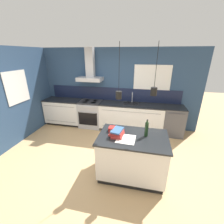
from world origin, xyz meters
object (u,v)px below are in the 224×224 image
at_px(bottle_on_island, 147,129).
at_px(book_stack, 117,133).
at_px(oven_range, 91,114).
at_px(dishwasher, 173,121).
at_px(red_supply_box, 114,129).

distance_m(bottle_on_island, book_stack, 0.57).
height_order(oven_range, dishwasher, same).
relative_size(oven_range, red_supply_box, 4.65).
relative_size(oven_range, book_stack, 2.71).
bearing_deg(bottle_on_island, red_supply_box, 174.75).
bearing_deg(bottle_on_island, book_stack, -168.10).
height_order(bottle_on_island, book_stack, bottle_on_island).
distance_m(book_stack, red_supply_box, 0.21).
xyz_separation_m(dishwasher, bottle_on_island, (-0.86, -1.92, 0.61)).
relative_size(dishwasher, red_supply_box, 4.65).
height_order(oven_range, book_stack, book_stack).
bearing_deg(oven_range, bottle_on_island, -46.06).
bearing_deg(book_stack, red_supply_box, 120.28).
xyz_separation_m(oven_range, bottle_on_island, (1.85, -1.92, 0.61)).
relative_size(dishwasher, bottle_on_island, 2.58).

